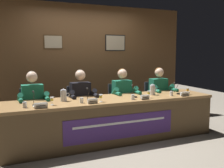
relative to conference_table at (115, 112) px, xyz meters
The scene contains 30 objects.
ground_plane 0.53m from the conference_table, 89.86° to the left, with size 12.00×12.00×0.00m, color gray.
wall_back_panelled 1.85m from the conference_table, 89.96° to the left, with size 4.93×0.14×2.60m.
conference_table is the anchor object (origin of this frame).
chair_far_left 1.49m from the conference_table, 150.21° to the left, with size 0.44×0.44×0.90m.
panelist_far_left 1.41m from the conference_table, 157.32° to the left, with size 0.51×0.48×1.22m.
nameplate_far_left 1.31m from the conference_table, 169.59° to the right, with size 0.19×0.06×0.08m.
juice_glass_far_left 1.12m from the conference_table, behind, with size 0.06×0.06×0.12m.
water_cup_far_left 1.50m from the conference_table, behind, with size 0.06×0.06×0.08m.
microphone_far_left 1.36m from the conference_table, behind, with size 0.06×0.17×0.22m.
chair_center_left 0.86m from the conference_table, 120.20° to the left, with size 0.44×0.44×0.90m.
panelist_center_left 0.71m from the conference_table, 128.57° to the left, with size 0.51×0.48×1.22m.
nameplate_center_left 0.57m from the conference_table, 157.04° to the right, with size 0.16×0.06×0.08m.
juice_glass_center_left 0.45m from the conference_table, 157.25° to the right, with size 0.06×0.06×0.12m.
water_cup_center_left 0.67m from the conference_table, behind, with size 0.06×0.06×0.08m.
microphone_center_left 0.55m from the conference_table, behind, with size 0.06×0.17×0.22m.
chair_center_right 0.86m from the conference_table, 59.77° to the left, with size 0.44×0.44×0.90m.
panelist_center_right 0.71m from the conference_table, 51.39° to the left, with size 0.51×0.48×1.22m.
nameplate_center_right 0.58m from the conference_table, 25.27° to the right, with size 0.16×0.06×0.08m.
juice_glass_center_right 0.69m from the conference_table, 10.49° to the right, with size 0.06×0.06×0.12m.
water_cup_center_right 0.41m from the conference_table, 28.33° to the right, with size 0.06×0.06×0.08m.
microphone_center_right 0.51m from the conference_table, ahead, with size 0.06×0.17×0.22m.
chair_far_right 1.49m from the conference_table, 29.78° to the left, with size 0.44×0.44×0.90m.
panelist_far_right 1.41m from the conference_table, 22.67° to the left, with size 0.51×0.48×1.22m.
nameplate_far_right 1.36m from the conference_table, ahead, with size 0.18×0.06×0.08m.
juice_glass_far_right 1.52m from the conference_table, ahead, with size 0.06×0.06×0.12m.
water_cup_far_right 1.14m from the conference_table, ahead, with size 0.06×0.06×0.08m.
microphone_far_right 1.36m from the conference_table, ahead, with size 0.06×0.17×0.22m.
water_pitcher_left_side 0.92m from the conference_table, 167.74° to the left, with size 0.15×0.10×0.21m.
water_pitcher_right_side 0.91m from the conference_table, ahead, with size 0.15×0.10×0.21m.
document_stack_far_left 1.27m from the conference_table, behind, with size 0.23×0.17×0.01m.
Camera 1 is at (-1.73, -4.07, 1.55)m, focal length 41.08 mm.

